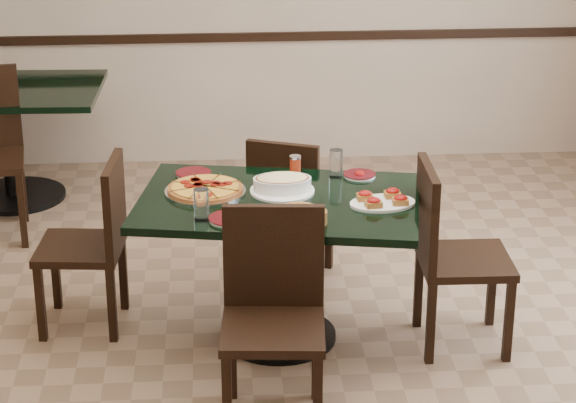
{
  "coord_description": "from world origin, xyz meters",
  "views": [
    {
      "loc": [
        -0.29,
        -4.88,
        2.72
      ],
      "look_at": [
        0.05,
        0.0,
        0.77
      ],
      "focal_mm": 70.0,
      "sensor_mm": 36.0,
      "label": 1
    }
  ],
  "objects": [
    {
      "name": "bruschetta_platter",
      "position": [
        0.49,
        -0.03,
        0.77
      ],
      "size": [
        0.34,
        0.26,
        0.05
      ],
      "rotation": [
        0.0,
        0.0,
        0.15
      ],
      "color": "white",
      "rests_on": "main_table"
    },
    {
      "name": "side_plate_far_r",
      "position": [
        0.44,
        0.35,
        0.76
      ],
      "size": [
        0.16,
        0.16,
        0.03
      ],
      "rotation": [
        0.0,
        0.0,
        -0.13
      ],
      "color": "white",
      "rests_on": "main_table"
    },
    {
      "name": "chair_near",
      "position": [
        -0.05,
        -0.58,
        0.53
      ],
      "size": [
        0.47,
        0.47,
        0.94
      ],
      "rotation": [
        0.0,
        0.0,
        -0.08
      ],
      "color": "black",
      "rests_on": "floor"
    },
    {
      "name": "bread_basket",
      "position": [
        0.1,
        -0.22,
        0.79
      ],
      "size": [
        0.27,
        0.22,
        0.1
      ],
      "rotation": [
        0.0,
        0.0,
        -0.31
      ],
      "color": "brown",
      "rests_on": "main_table"
    },
    {
      "name": "napkin_setting",
      "position": [
        -0.15,
        -0.24,
        0.75
      ],
      "size": [
        0.18,
        0.18,
        0.01
      ],
      "rotation": [
        0.0,
        0.0,
        -0.11
      ],
      "color": "white",
      "rests_on": "main_table"
    },
    {
      "name": "water_glass_b",
      "position": [
        -0.35,
        -0.16,
        0.82
      ],
      "size": [
        0.07,
        0.07,
        0.15
      ],
      "primitive_type": "cylinder",
      "color": "white",
      "rests_on": "main_table"
    },
    {
      "name": "main_table",
      "position": [
        0.01,
        0.08,
        0.57
      ],
      "size": [
        1.46,
        1.08,
        0.75
      ],
      "rotation": [
        0.0,
        0.0,
        -0.18
      ],
      "color": "black",
      "rests_on": "floor"
    },
    {
      "name": "lasagna_casserole",
      "position": [
        0.04,
        0.17,
        0.8
      ],
      "size": [
        0.31,
        0.31,
        0.09
      ],
      "rotation": [
        0.0,
        0.0,
        0.02
      ],
      "color": "white",
      "rests_on": "main_table"
    },
    {
      "name": "room_shell",
      "position": [
        1.02,
        1.73,
        1.17
      ],
      "size": [
        5.5,
        5.5,
        5.5
      ],
      "color": "silver",
      "rests_on": "floor"
    },
    {
      "name": "side_plate_near",
      "position": [
        -0.22,
        -0.17,
        0.76
      ],
      "size": [
        0.2,
        0.2,
        0.02
      ],
      "rotation": [
        0.0,
        0.0,
        0.02
      ],
      "color": "white",
      "rests_on": "main_table"
    },
    {
      "name": "chair_right",
      "position": [
        0.82,
        -0.03,
        0.52
      ],
      "size": [
        0.44,
        0.44,
        0.93
      ],
      "rotation": [
        0.0,
        0.0,
        1.55
      ],
      "color": "black",
      "rests_on": "floor"
    },
    {
      "name": "back_table",
      "position": [
        -1.6,
        2.1,
        0.52
      ],
      "size": [
        1.22,
        0.91,
        0.75
      ],
      "rotation": [
        0.0,
        0.0,
        -0.04
      ],
      "color": "black",
      "rests_on": "floor"
    },
    {
      "name": "pepperoni_pizza",
      "position": [
        -0.34,
        0.18,
        0.77
      ],
      "size": [
        0.39,
        0.39,
        0.04
      ],
      "rotation": [
        0.0,
        0.0,
        -0.45
      ],
      "color": "silver",
      "rests_on": "main_table"
    },
    {
      "name": "pepper_shaker",
      "position": [
        0.12,
        0.4,
        0.8
      ],
      "size": [
        0.06,
        0.06,
        0.1
      ],
      "color": "#B93613",
      "rests_on": "main_table"
    },
    {
      "name": "chair_far",
      "position": [
        0.1,
        0.72,
        0.47
      ],
      "size": [
        0.51,
        0.51,
        0.84
      ],
      "rotation": [
        0.0,
        0.0,
        2.77
      ],
      "color": "black",
      "rests_on": "floor"
    },
    {
      "name": "side_plate_far_l",
      "position": [
        -0.4,
        0.43,
        0.76
      ],
      "size": [
        0.18,
        0.18,
        0.02
      ],
      "rotation": [
        0.0,
        0.0,
        -0.48
      ],
      "color": "white",
      "rests_on": "main_table"
    },
    {
      "name": "chair_left",
      "position": [
        -0.89,
        0.29,
        0.49
      ],
      "size": [
        0.45,
        0.45,
        0.89
      ],
      "rotation": [
        0.0,
        0.0,
        -1.66
      ],
      "color": "black",
      "rests_on": "floor"
    },
    {
      "name": "floor",
      "position": [
        0.0,
        0.0,
        0.0
      ],
      "size": [
        5.5,
        5.5,
        0.0
      ],
      "primitive_type": "plane",
      "color": "#80634A",
      "rests_on": "ground"
    },
    {
      "name": "water_glass_a",
      "position": [
        0.32,
        0.35,
        0.82
      ],
      "size": [
        0.07,
        0.07,
        0.14
      ],
      "primitive_type": "cylinder",
      "color": "white",
      "rests_on": "main_table"
    }
  ]
}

